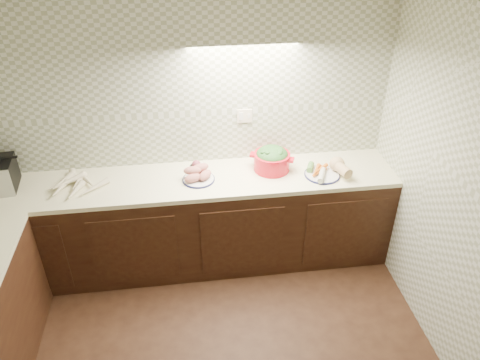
{
  "coord_description": "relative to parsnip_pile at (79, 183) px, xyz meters",
  "views": [
    {
      "loc": [
        0.02,
        -1.83,
        3.03
      ],
      "look_at": [
        0.44,
        1.25,
        1.02
      ],
      "focal_mm": 35.0,
      "sensor_mm": 36.0,
      "label": 1
    }
  ],
  "objects": [
    {
      "name": "counter",
      "position": [
        0.18,
        -0.83,
        -0.49
      ],
      "size": [
        3.6,
        3.6,
        0.9
      ],
      "color": "black",
      "rests_on": "ground"
    },
    {
      "name": "onion_bowl",
      "position": [
        0.98,
        0.11,
        0.01
      ],
      "size": [
        0.14,
        0.14,
        0.11
      ],
      "color": "black",
      "rests_on": "counter"
    },
    {
      "name": "parsnip_pile",
      "position": [
        0.0,
        0.0,
        0.0
      ],
      "size": [
        0.44,
        0.47,
        0.09
      ],
      "color": "beige",
      "rests_on": "counter"
    },
    {
      "name": "sweet_potato_plate",
      "position": [
        0.97,
        -0.02,
        0.01
      ],
      "size": [
        0.28,
        0.27,
        0.12
      ],
      "rotation": [
        0.0,
        0.0,
        0.39
      ],
      "color": "#10123D",
      "rests_on": "counter"
    },
    {
      "name": "veg_plate",
      "position": [
        2.09,
        -0.07,
        0.02
      ],
      "size": [
        0.37,
        0.35,
        0.14
      ],
      "rotation": [
        0.0,
        0.0,
        0.15
      ],
      "color": "#10123D",
      "rests_on": "counter"
    },
    {
      "name": "dutch_oven",
      "position": [
        1.62,
        0.06,
        0.07
      ],
      "size": [
        0.41,
        0.41,
        0.22
      ],
      "rotation": [
        0.0,
        0.0,
        -0.41
      ],
      "color": "red",
      "rests_on": "counter"
    },
    {
      "name": "room",
      "position": [
        0.86,
        -1.51,
        0.69
      ],
      "size": [
        3.6,
        3.6,
        2.6
      ],
      "color": "black",
      "rests_on": "ground"
    }
  ]
}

